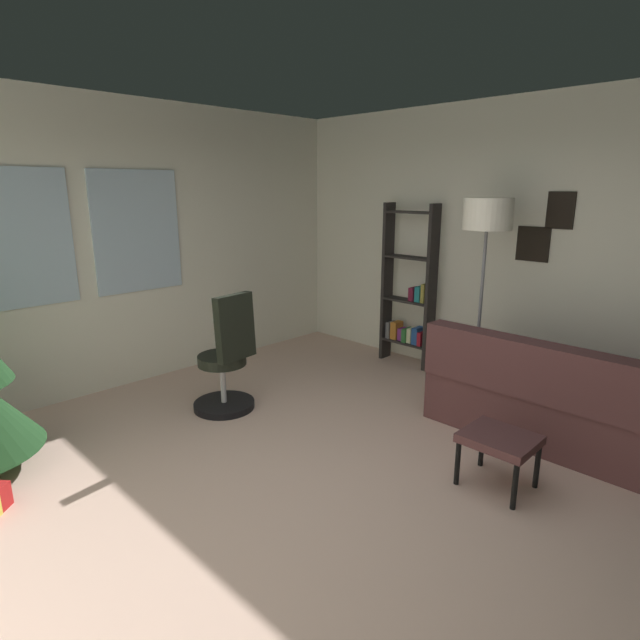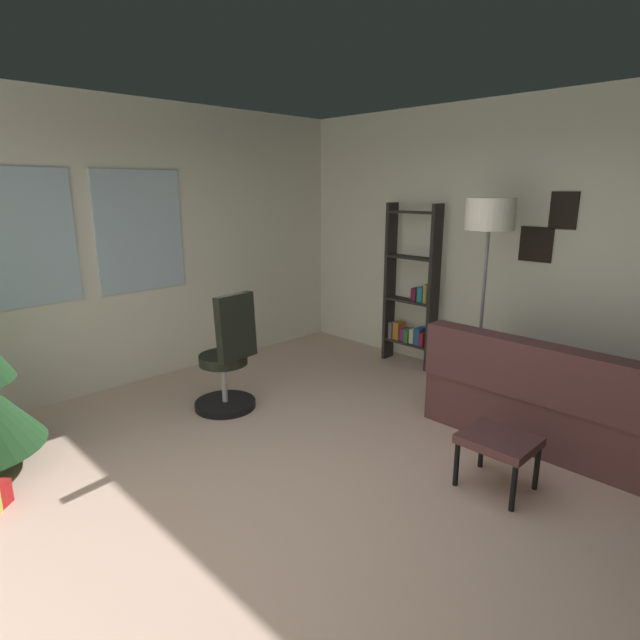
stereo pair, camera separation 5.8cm
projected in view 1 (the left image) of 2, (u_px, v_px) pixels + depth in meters
name	position (u px, v px, depth m)	size (l,w,h in m)	color
ground_plane	(336.00, 496.00, 3.48)	(5.41, 5.75, 0.10)	beige
wall_back_with_windows	(121.00, 246.00, 5.09)	(5.41, 0.12, 2.84)	silver
wall_right_with_frames	(529.00, 247.00, 5.01)	(0.12, 5.75, 2.84)	silver
couch	(580.00, 403.00, 4.13)	(1.63, 1.94, 0.87)	#512F2F
footstool	(499.00, 442.00, 3.44)	(0.40, 0.46, 0.38)	#512F2F
office_chair	(227.00, 366.00, 4.62)	(0.56, 0.56, 1.10)	black
bookshelf	(409.00, 296.00, 5.80)	(0.18, 0.64, 1.83)	black
floor_lamp	(487.00, 225.00, 4.58)	(0.44, 0.44, 1.90)	slate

